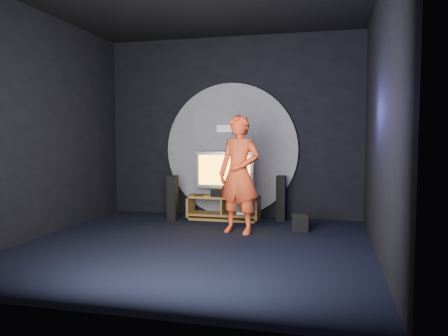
# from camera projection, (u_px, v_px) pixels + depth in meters

# --- Properties ---
(floor) EXTENTS (5.00, 5.00, 0.00)m
(floor) POSITION_uv_depth(u_px,v_px,m) (193.00, 246.00, 6.24)
(floor) COLOR black
(floor) RESTS_ON ground
(back_wall) EXTENTS (5.00, 0.04, 3.50)m
(back_wall) POSITION_uv_depth(u_px,v_px,m) (232.00, 127.00, 8.54)
(back_wall) COLOR black
(back_wall) RESTS_ON ground
(front_wall) EXTENTS (5.00, 0.04, 3.50)m
(front_wall) POSITION_uv_depth(u_px,v_px,m) (102.00, 114.00, 3.70)
(front_wall) COLOR black
(front_wall) RESTS_ON ground
(left_wall) EXTENTS (0.04, 5.00, 3.50)m
(left_wall) POSITION_uv_depth(u_px,v_px,m) (38.00, 124.00, 6.71)
(left_wall) COLOR black
(left_wall) RESTS_ON ground
(right_wall) EXTENTS (0.04, 5.00, 3.50)m
(right_wall) POSITION_uv_depth(u_px,v_px,m) (381.00, 122.00, 5.53)
(right_wall) COLOR black
(right_wall) RESTS_ON ground
(wall_disc_panel) EXTENTS (2.60, 0.11, 2.60)m
(wall_disc_panel) POSITION_uv_depth(u_px,v_px,m) (231.00, 150.00, 8.52)
(wall_disc_panel) COLOR #515156
(wall_disc_panel) RESTS_ON ground
(media_console) EXTENTS (1.35, 0.45, 0.45)m
(media_console) POSITION_uv_depth(u_px,v_px,m) (224.00, 209.00, 8.23)
(media_console) COLOR brown
(media_console) RESTS_ON ground
(tv) EXTENTS (1.11, 0.22, 0.83)m
(tv) POSITION_uv_depth(u_px,v_px,m) (224.00, 172.00, 8.24)
(tv) COLOR #ABAAB2
(tv) RESTS_ON media_console
(center_speaker) EXTENTS (0.40, 0.15, 0.15)m
(center_speaker) POSITION_uv_depth(u_px,v_px,m) (222.00, 193.00, 8.08)
(center_speaker) COLOR black
(center_speaker) RESTS_ON media_console
(remote) EXTENTS (0.18, 0.05, 0.02)m
(remote) POSITION_uv_depth(u_px,v_px,m) (199.00, 195.00, 8.20)
(remote) COLOR black
(remote) RESTS_ON media_console
(tower_speaker_left) EXTENTS (0.17, 0.19, 0.84)m
(tower_speaker_left) POSITION_uv_depth(u_px,v_px,m) (173.00, 198.00, 8.12)
(tower_speaker_left) COLOR black
(tower_speaker_left) RESTS_ON ground
(tower_speaker_right) EXTENTS (0.17, 0.19, 0.84)m
(tower_speaker_right) POSITION_uv_depth(u_px,v_px,m) (281.00, 198.00, 8.08)
(tower_speaker_right) COLOR black
(tower_speaker_right) RESTS_ON ground
(subwoofer) EXTENTS (0.27, 0.27, 0.30)m
(subwoofer) POSITION_uv_depth(u_px,v_px,m) (301.00, 222.00, 7.26)
(subwoofer) COLOR black
(subwoofer) RESTS_ON ground
(player) EXTENTS (0.79, 0.62, 1.92)m
(player) POSITION_uv_depth(u_px,v_px,m) (239.00, 174.00, 7.03)
(player) COLOR red
(player) RESTS_ON ground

